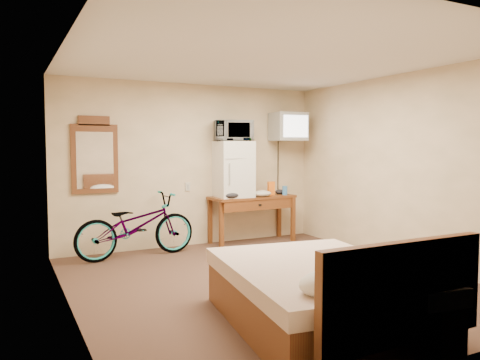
# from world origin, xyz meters

# --- Properties ---
(room) EXTENTS (4.60, 4.64, 2.50)m
(room) POSITION_xyz_m (-0.00, 0.00, 1.25)
(room) COLOR #493024
(room) RESTS_ON ground
(desk) EXTENTS (1.41, 0.61, 0.75)m
(desk) POSITION_xyz_m (0.92, 2.00, 0.63)
(desk) COLOR brown
(desk) RESTS_ON floor
(mini_fridge) EXTENTS (0.56, 0.54, 0.87)m
(mini_fridge) POSITION_xyz_m (0.58, 2.03, 1.19)
(mini_fridge) COLOR white
(mini_fridge) RESTS_ON desk
(microwave) EXTENTS (0.67, 0.56, 0.32)m
(microwave) POSITION_xyz_m (0.58, 2.03, 1.78)
(microwave) COLOR white
(microwave) RESTS_ON mini_fridge
(snack_bag) EXTENTS (0.12, 0.08, 0.22)m
(snack_bag) POSITION_xyz_m (1.27, 2.03, 0.86)
(snack_bag) COLOR orange
(snack_bag) RESTS_ON desk
(blue_cup) EXTENTS (0.08, 0.08, 0.15)m
(blue_cup) POSITION_xyz_m (1.48, 1.94, 0.82)
(blue_cup) COLOR #3A7DC7
(blue_cup) RESTS_ON desk
(cloth_cream) EXTENTS (0.32, 0.24, 0.10)m
(cloth_cream) POSITION_xyz_m (1.01, 1.87, 0.80)
(cloth_cream) COLOR beige
(cloth_cream) RESTS_ON desk
(cloth_dark_a) EXTENTS (0.27, 0.20, 0.10)m
(cloth_dark_a) POSITION_xyz_m (0.44, 1.85, 0.80)
(cloth_dark_a) COLOR black
(cloth_dark_a) RESTS_ON desk
(cloth_dark_b) EXTENTS (0.18, 0.14, 0.08)m
(cloth_dark_b) POSITION_xyz_m (1.47, 2.07, 0.79)
(cloth_dark_b) COLOR black
(cloth_dark_b) RESTS_ON desk
(crt_television) EXTENTS (0.56, 0.62, 0.46)m
(crt_television) POSITION_xyz_m (1.59, 2.02, 1.87)
(crt_television) COLOR black
(crt_television) RESTS_ON room
(wall_mirror) EXTENTS (0.64, 0.04, 1.09)m
(wall_mirror) POSITION_xyz_m (-1.47, 2.27, 1.40)
(wall_mirror) COLOR brown
(wall_mirror) RESTS_ON room
(bicycle) EXTENTS (1.74, 0.74, 0.89)m
(bicycle) POSITION_xyz_m (-1.01, 1.86, 0.45)
(bicycle) COLOR black
(bicycle) RESTS_ON floor
(bed) EXTENTS (1.71, 2.11, 0.90)m
(bed) POSITION_xyz_m (-0.25, -1.38, 0.30)
(bed) COLOR brown
(bed) RESTS_ON floor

